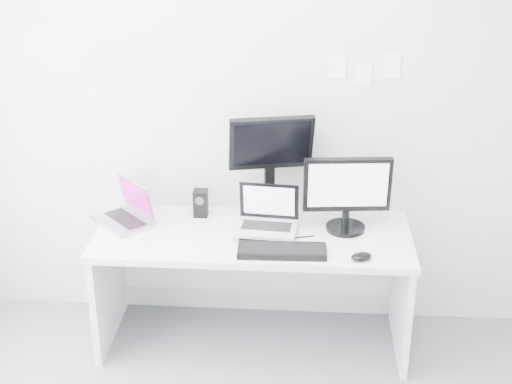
% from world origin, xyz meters
% --- Properties ---
extents(back_wall, '(3.60, 0.00, 3.60)m').
position_xyz_m(back_wall, '(0.00, 1.60, 1.35)').
color(back_wall, silver).
rests_on(back_wall, ground).
extents(desk, '(1.80, 0.70, 0.73)m').
position_xyz_m(desk, '(0.00, 1.25, 0.36)').
color(desk, white).
rests_on(desk, ground).
extents(macbook, '(0.43, 0.43, 0.26)m').
position_xyz_m(macbook, '(-0.77, 1.34, 0.86)').
color(macbook, '#AFAFB4').
rests_on(macbook, desk).
extents(speaker, '(0.09, 0.09, 0.16)m').
position_xyz_m(speaker, '(-0.33, 1.47, 0.81)').
color(speaker, black).
rests_on(speaker, desk).
extents(dell_laptop, '(0.36, 0.29, 0.28)m').
position_xyz_m(dell_laptop, '(0.08, 1.25, 0.87)').
color(dell_laptop, silver).
rests_on(dell_laptop, desk).
extents(rear_monitor, '(0.51, 0.28, 0.66)m').
position_xyz_m(rear_monitor, '(0.09, 1.48, 1.06)').
color(rear_monitor, black).
rests_on(rear_monitor, desk).
extents(samsung_monitor, '(0.52, 0.28, 0.45)m').
position_xyz_m(samsung_monitor, '(0.53, 1.34, 0.96)').
color(samsung_monitor, black).
rests_on(samsung_monitor, desk).
extents(keyboard, '(0.48, 0.18, 0.03)m').
position_xyz_m(keyboard, '(0.17, 1.03, 0.75)').
color(keyboard, black).
rests_on(keyboard, desk).
extents(mouse, '(0.14, 0.11, 0.04)m').
position_xyz_m(mouse, '(0.60, 0.99, 0.75)').
color(mouse, black).
rests_on(mouse, desk).
extents(wall_note_0, '(0.10, 0.00, 0.14)m').
position_xyz_m(wall_note_0, '(0.45, 1.59, 1.62)').
color(wall_note_0, white).
rests_on(wall_note_0, back_wall).
extents(wall_note_1, '(0.09, 0.00, 0.13)m').
position_xyz_m(wall_note_1, '(0.60, 1.59, 1.58)').
color(wall_note_1, white).
rests_on(wall_note_1, back_wall).
extents(wall_note_2, '(0.10, 0.00, 0.14)m').
position_xyz_m(wall_note_2, '(0.75, 1.59, 1.63)').
color(wall_note_2, white).
rests_on(wall_note_2, back_wall).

